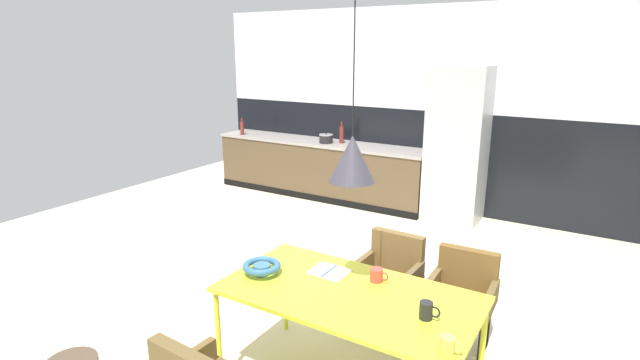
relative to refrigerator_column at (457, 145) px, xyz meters
The scene contains 17 objects.
ground_plane 3.20m from the refrigerator_column, 96.55° to the right, with size 9.58×9.58×0.00m, color beige.
back_wall_splashback_dark 0.59m from the refrigerator_column, 133.77° to the left, with size 7.37×0.12×1.42m, color black.
back_wall_panel_upper 1.21m from the refrigerator_column, 133.77° to the left, with size 7.37×0.12×1.42m, color silver.
kitchen_counter 2.21m from the refrigerator_column, behind, with size 3.53×0.63×0.88m.
refrigerator_column is the anchor object (origin of this frame).
dining_table 3.82m from the refrigerator_column, 84.02° to the right, with size 1.66×0.87×0.75m.
armchair_far_side 2.93m from the refrigerator_column, 83.82° to the right, with size 0.50×0.48×0.79m.
armchair_facing_counter 3.04m from the refrigerator_column, 72.41° to the right, with size 0.50×0.48×0.77m.
fruit_bowl 3.88m from the refrigerator_column, 93.64° to the right, with size 0.27×0.27×0.08m.
open_book 3.62m from the refrigerator_column, 87.64° to the right, with size 0.26×0.21×0.02m.
mug_dark_espresso 3.95m from the refrigerator_column, 76.27° to the right, with size 0.13×0.08×0.11m.
mug_short_terracotta 4.25m from the refrigerator_column, 74.40° to the right, with size 0.13×0.08×0.09m.
mug_wide_latte 3.59m from the refrigerator_column, 82.15° to the right, with size 0.13×0.09×0.09m.
cooking_pot 1.97m from the refrigerator_column, behind, with size 0.21×0.21×0.16m.
bottle_wine_green 3.53m from the refrigerator_column, behind, with size 0.06×0.06×0.28m.
bottle_spice_small 1.76m from the refrigerator_column, behind, with size 0.07×0.07×0.33m.
pendant_lamp_over_table_near 3.83m from the refrigerator_column, 83.99° to the right, with size 0.28×0.28×1.31m.
Camera 1 is at (2.05, -3.28, 2.27)m, focal length 26.99 mm.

